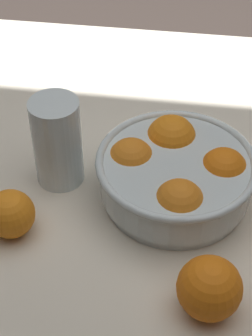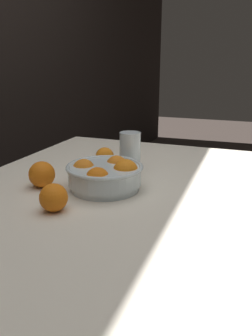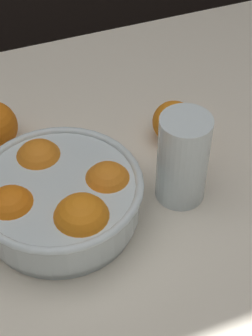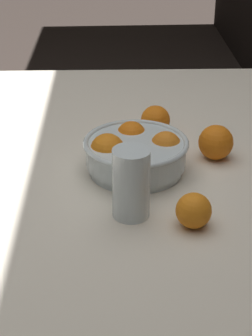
% 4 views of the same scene
% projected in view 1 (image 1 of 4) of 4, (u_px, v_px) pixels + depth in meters
% --- Properties ---
extents(dining_table, '(1.36, 0.97, 0.71)m').
position_uv_depth(dining_table, '(189.00, 218.00, 0.93)').
color(dining_table, beige).
rests_on(dining_table, ground_plane).
extents(fruit_bowl, '(0.24, 0.24, 0.10)m').
position_uv_depth(fruit_bowl, '(176.00, 173.00, 0.84)').
color(fruit_bowl, silver).
rests_on(fruit_bowl, dining_table).
extents(juice_glass, '(0.08, 0.08, 0.15)m').
position_uv_depth(juice_glass, '(57.00, 147.00, 0.86)').
color(juice_glass, '#F4A314').
rests_on(juice_glass, dining_table).
extents(orange_loose_near_bowl, '(0.08, 0.08, 0.08)m').
position_uv_depth(orange_loose_near_bowl, '(209.00, 288.00, 0.70)').
color(orange_loose_near_bowl, orange).
rests_on(orange_loose_near_bowl, dining_table).
extents(orange_loose_front, '(0.07, 0.07, 0.07)m').
position_uv_depth(orange_loose_front, '(10.00, 214.00, 0.80)').
color(orange_loose_front, orange).
rests_on(orange_loose_front, dining_table).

